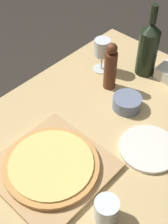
% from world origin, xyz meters
% --- Properties ---
extents(ground_plane, '(12.00, 12.00, 0.00)m').
position_xyz_m(ground_plane, '(0.00, 0.00, 0.00)').
color(ground_plane, '#2D2823').
extents(dining_table, '(0.81, 1.23, 0.76)m').
position_xyz_m(dining_table, '(0.00, 0.00, 0.64)').
color(dining_table, tan).
rests_on(dining_table, ground_plane).
extents(cutting_board, '(0.35, 0.36, 0.02)m').
position_xyz_m(cutting_board, '(0.01, -0.22, 0.77)').
color(cutting_board, tan).
rests_on(cutting_board, dining_table).
extents(pizza, '(0.32, 0.32, 0.02)m').
position_xyz_m(pizza, '(0.01, -0.22, 0.79)').
color(pizza, '#C68947').
rests_on(pizza, cutting_board).
extents(wine_bottle, '(0.09, 0.09, 0.32)m').
position_xyz_m(wine_bottle, '(-0.07, 0.43, 0.88)').
color(wine_bottle, black).
rests_on(wine_bottle, dining_table).
extents(pepper_mill, '(0.05, 0.05, 0.22)m').
position_xyz_m(pepper_mill, '(-0.12, 0.24, 0.86)').
color(pepper_mill, '#5B2D19').
rests_on(pepper_mill, dining_table).
extents(wine_glass, '(0.07, 0.07, 0.16)m').
position_xyz_m(wine_glass, '(-0.22, 0.31, 0.87)').
color(wine_glass, silver).
rests_on(wine_glass, dining_table).
extents(small_bowl, '(0.12, 0.12, 0.05)m').
position_xyz_m(small_bowl, '(0.01, 0.19, 0.78)').
color(small_bowl, slate).
rests_on(small_bowl, dining_table).
extents(drinking_tumbler, '(0.07, 0.07, 0.08)m').
position_xyz_m(drinking_tumbler, '(0.25, -0.22, 0.80)').
color(drinking_tumbler, silver).
rests_on(drinking_tumbler, dining_table).
extents(dinner_plate, '(0.21, 0.21, 0.01)m').
position_xyz_m(dinner_plate, '(0.20, 0.07, 0.76)').
color(dinner_plate, silver).
rests_on(dinner_plate, dining_table).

